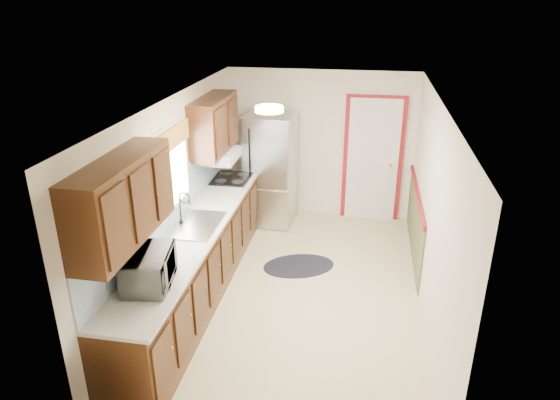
% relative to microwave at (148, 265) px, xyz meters
% --- Properties ---
extents(room_shell, '(3.20, 5.20, 2.52)m').
position_rel_microwave_xyz_m(room_shell, '(1.20, 1.51, 0.06)').
color(room_shell, beige).
rests_on(room_shell, ground).
extents(kitchen_run, '(0.63, 4.00, 2.20)m').
position_rel_microwave_xyz_m(kitchen_run, '(-0.04, 1.22, -0.33)').
color(kitchen_run, '#361B0C').
rests_on(kitchen_run, ground).
extents(back_wall_trim, '(1.12, 2.30, 2.08)m').
position_rel_microwave_xyz_m(back_wall_trim, '(2.19, 3.72, -0.26)').
color(back_wall_trim, maroon).
rests_on(back_wall_trim, ground).
extents(ceiling_fixture, '(0.30, 0.30, 0.06)m').
position_rel_microwave_xyz_m(ceiling_fixture, '(0.90, 1.31, 1.22)').
color(ceiling_fixture, '#FFD88C').
rests_on(ceiling_fixture, room_shell).
extents(microwave, '(0.44, 0.66, 0.41)m').
position_rel_microwave_xyz_m(microwave, '(0.00, 0.00, 0.00)').
color(microwave, white).
rests_on(microwave, kitchen_run).
extents(refrigerator, '(0.78, 0.76, 1.78)m').
position_rel_microwave_xyz_m(refrigerator, '(0.47, 3.56, -0.26)').
color(refrigerator, '#B7B7BC').
rests_on(refrigerator, ground).
extents(rug, '(1.15, 0.95, 0.01)m').
position_rel_microwave_xyz_m(rug, '(1.12, 2.17, -1.14)').
color(rug, black).
rests_on(rug, ground).
extents(cooktop, '(0.53, 0.63, 0.02)m').
position_rel_microwave_xyz_m(cooktop, '(0.01, 2.91, -0.19)').
color(cooktop, black).
rests_on(cooktop, kitchen_run).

